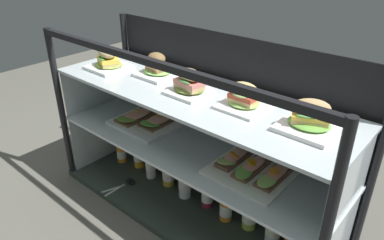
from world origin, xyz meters
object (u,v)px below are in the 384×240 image
Objects in this scene: plated_roll_sandwich_near_left_corner at (310,119)px; juice_bottle_front_right_end at (226,206)px; plated_roll_sandwich_left_of_center at (157,68)px; plated_roll_sandwich_mid_left at (189,84)px; plated_roll_sandwich_near_right_corner at (244,99)px; juice_bottle_front_fourth at (139,155)px; juice_bottle_near_post at (150,162)px; juice_bottle_back_right at (250,213)px; plated_roll_sandwich_far_right at (108,61)px; juice_bottle_back_center at (168,172)px; juice_bottle_back_left at (121,151)px; juice_bottle_tucked_behind at (185,181)px; juice_bottle_front_middle at (207,192)px; open_sandwich_tray_far_left at (146,120)px; open_sandwich_tray_mid_right at (252,168)px; juice_bottle_front_left_end at (273,227)px; kitchen_scissors at (126,184)px; orange_fruit_beside_bottles at (292,238)px.

plated_roll_sandwich_near_left_corner reaches higher than juice_bottle_front_right_end.
plated_roll_sandwich_left_of_center is 1.05× the size of plated_roll_sandwich_mid_left.
plated_roll_sandwich_near_right_corner is (0.27, 0.04, -0.01)m from plated_roll_sandwich_mid_left.
plated_roll_sandwich_near_left_corner is at bearing -2.37° from juice_bottle_front_fourth.
juice_bottle_near_post reaches higher than juice_bottle_back_right.
plated_roll_sandwich_far_right is at bearing -122.10° from juice_bottle_front_fourth.
juice_bottle_front_right_end is (0.42, -0.02, 0.00)m from juice_bottle_back_center.
juice_bottle_back_left is 0.27m from juice_bottle_near_post.
plated_roll_sandwich_near_left_corner is 0.99× the size of juice_bottle_front_right_end.
juice_bottle_front_right_end is (0.28, 0.00, -0.02)m from juice_bottle_tucked_behind.
juice_bottle_tucked_behind is at bearing 0.02° from juice_bottle_near_post.
juice_bottle_front_middle reaches higher than juice_bottle_back_center.
open_sandwich_tray_far_left is 0.69m from open_sandwich_tray_mid_right.
juice_bottle_tucked_behind is (-0.42, 0.02, -0.29)m from open_sandwich_tray_mid_right.
plated_roll_sandwich_left_of_center is at bearing 179.83° from juice_bottle_front_middle.
juice_bottle_back_center is at bearing 176.64° from plated_roll_sandwich_near_right_corner.
juice_bottle_front_left_end is at bearing -0.50° from juice_bottle_front_fourth.
juice_bottle_front_middle is (-0.20, 0.03, -0.61)m from plated_roll_sandwich_near_right_corner.
juice_bottle_tucked_behind is 1.03× the size of juice_bottle_front_middle.
juice_bottle_back_right is 1.07× the size of juice_bottle_front_left_end.
juice_bottle_tucked_behind is (0.14, -0.02, 0.02)m from juice_bottle_back_center.
juice_bottle_front_right_end is at bearing -175.31° from juice_bottle_front_left_end.
juice_bottle_back_right is at bearing 2.17° from juice_bottle_back_left.
plated_roll_sandwich_left_of_center is at bearing 4.21° from juice_bottle_back_left.
plated_roll_sandwich_left_of_center is at bearing 176.65° from plated_roll_sandwich_near_right_corner.
plated_roll_sandwich_far_right is 1.11m from plated_roll_sandwich_near_left_corner.
plated_roll_sandwich_mid_left is 0.79m from juice_bottle_front_fourth.
juice_bottle_front_right_end reaches higher than juice_bottle_front_fourth.
juice_bottle_back_right is at bearing 13.77° from kitchen_scissors.
juice_bottle_back_center is at bearing 15.24° from plated_roll_sandwich_far_right.
juice_bottle_tucked_behind reaches higher than juice_bottle_back_left.
plated_roll_sandwich_near_left_corner reaches higher than kitchen_scissors.
juice_bottle_tucked_behind is at bearing -173.87° from orange_fruit_beside_bottles.
juice_bottle_back_center is 0.94× the size of juice_bottle_back_right.
juice_bottle_near_post is 0.55m from juice_bottle_front_right_end.
plated_roll_sandwich_left_of_center is 0.98× the size of juice_bottle_back_left.
plated_roll_sandwich_left_of_center is at bearing 52.97° from kitchen_scissors.
plated_roll_sandwich_near_right_corner is 0.77× the size of juice_bottle_near_post.
juice_bottle_front_middle is 0.14m from juice_bottle_front_right_end.
orange_fruit_beside_bottles is (0.22, 0.03, -0.05)m from juice_bottle_back_right.
juice_bottle_back_center is at bearing -3.28° from plated_roll_sandwich_left_of_center.
plated_roll_sandwich_left_of_center reaches higher than juice_bottle_back_left.
plated_roll_sandwich_far_right is at bearing -176.87° from plated_roll_sandwich_near_left_corner.
plated_roll_sandwich_mid_left reaches higher than juice_bottle_front_fourth.
plated_roll_sandwich_left_of_center is 0.76× the size of juice_bottle_near_post.
open_sandwich_tray_mid_right is at bearing -1.15° from juice_bottle_back_left.
juice_bottle_front_middle reaches higher than juice_bottle_front_right_end.
plated_roll_sandwich_near_right_corner is at bearing 170.80° from open_sandwich_tray_mid_right.
juice_bottle_back_center is 0.88× the size of juice_bottle_front_middle.
juice_bottle_back_center is 1.00× the size of juice_bottle_front_right_end.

